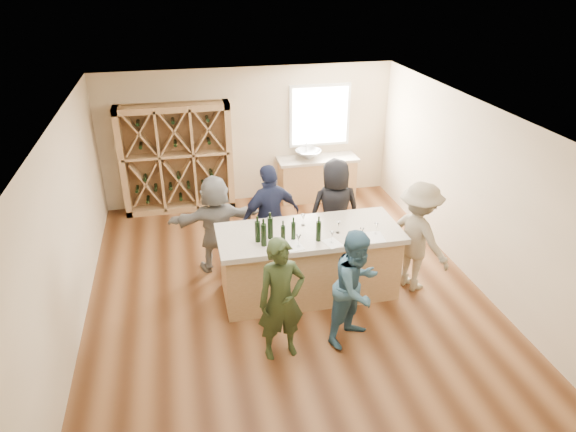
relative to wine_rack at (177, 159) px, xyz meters
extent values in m
cube|color=brown|center=(1.50, -3.27, -1.15)|extent=(6.00, 7.00, 0.10)
cube|color=white|center=(1.50, -3.27, 1.75)|extent=(6.00, 7.00, 0.10)
cube|color=beige|center=(1.50, 0.28, 0.30)|extent=(6.00, 0.10, 2.80)
cube|color=beige|center=(1.50, -6.82, 0.30)|extent=(6.00, 0.10, 2.80)
cube|color=beige|center=(-1.55, -3.27, 0.30)|extent=(0.10, 7.00, 2.80)
cube|color=beige|center=(4.55, -3.27, 0.30)|extent=(0.10, 7.00, 2.80)
cube|color=white|center=(3.00, 0.20, 0.65)|extent=(1.30, 0.06, 1.30)
cube|color=white|center=(3.00, 0.17, 0.65)|extent=(1.18, 0.01, 1.18)
cube|color=#A77E4F|center=(0.00, 0.00, 0.00)|extent=(2.20, 0.45, 2.20)
cube|color=#A77E4F|center=(2.90, -0.07, -0.67)|extent=(1.60, 0.58, 0.86)
cube|color=#B3A693|center=(2.90, -0.07, -0.21)|extent=(1.70, 0.62, 0.06)
imported|color=silver|center=(2.70, -0.07, -0.09)|extent=(0.54, 0.54, 0.19)
cylinder|color=silver|center=(2.70, 0.11, -0.03)|extent=(0.02, 0.02, 0.30)
cube|color=#A77E4F|center=(1.83, -3.49, -0.60)|extent=(2.60, 1.00, 1.00)
cube|color=#B3A693|center=(1.83, -3.49, -0.06)|extent=(2.72, 1.12, 0.08)
cylinder|color=black|center=(1.04, -3.63, 0.14)|extent=(0.09, 0.09, 0.31)
cylinder|color=black|center=(1.10, -3.76, 0.15)|extent=(0.11, 0.11, 0.33)
cylinder|color=black|center=(1.23, -3.57, 0.14)|extent=(0.10, 0.10, 0.33)
cylinder|color=black|center=(1.38, -3.75, 0.11)|extent=(0.08, 0.08, 0.27)
cylinder|color=black|center=(1.55, -3.67, 0.11)|extent=(0.07, 0.07, 0.27)
cone|color=white|center=(1.57, -3.90, 0.07)|extent=(0.07, 0.07, 0.18)
cone|color=white|center=(2.05, -3.90, 0.07)|extent=(0.09, 0.09, 0.17)
cone|color=white|center=(2.49, -3.89, 0.07)|extent=(0.08, 0.08, 0.18)
cone|color=white|center=(2.22, -3.63, 0.07)|extent=(0.07, 0.07, 0.18)
cone|color=white|center=(2.75, -3.78, 0.06)|extent=(0.07, 0.07, 0.16)
cube|color=white|center=(1.50, -3.85, -0.02)|extent=(0.29, 0.35, 0.00)
cube|color=white|center=(2.06, -3.90, -0.02)|extent=(0.28, 0.33, 0.00)
cube|color=white|center=(2.71, -3.87, -0.02)|extent=(0.27, 0.36, 0.00)
imported|color=#263319|center=(1.14, -4.76, -0.25)|extent=(0.67, 0.52, 1.70)
imported|color=#335972|center=(2.17, -4.66, -0.28)|extent=(0.91, 0.81, 1.64)
imported|color=gray|center=(3.49, -3.67, -0.22)|extent=(0.95, 1.26, 1.77)
imported|color=#191E38|center=(1.41, -2.58, -0.19)|extent=(1.18, 0.85, 1.81)
imported|color=black|center=(2.52, -2.54, -0.20)|extent=(0.88, 0.58, 1.79)
imported|color=slate|center=(0.54, -2.46, -0.27)|extent=(1.55, 0.62, 1.65)
cylinder|color=black|center=(1.88, -3.79, 0.13)|extent=(0.07, 0.07, 0.30)
cone|color=white|center=(1.78, -3.29, 0.07)|extent=(0.07, 0.07, 0.18)
camera|label=1|loc=(0.09, -9.92, 3.56)|focal=32.00mm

